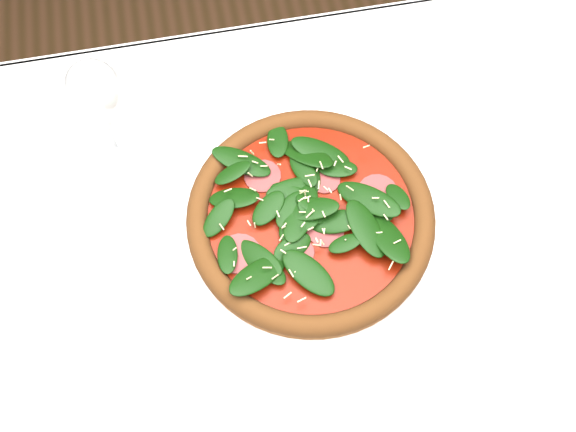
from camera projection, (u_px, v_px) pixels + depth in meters
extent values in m
plane|color=brown|center=(282.00, 375.00, 1.53)|extent=(6.00, 6.00, 0.00)
cube|color=white|center=(278.00, 266.00, 0.87)|extent=(1.20, 0.80, 0.04)
cylinder|color=#492D1D|center=(495.00, 138.00, 1.39)|extent=(0.06, 0.06, 0.71)
cube|color=white|center=(236.00, 73.00, 1.11)|extent=(1.20, 0.01, 0.22)
cylinder|color=white|center=(310.00, 222.00, 0.86)|extent=(0.38, 0.38, 0.01)
torus|color=white|center=(310.00, 221.00, 0.86)|extent=(0.38, 0.38, 0.01)
cylinder|color=#9C5325|center=(310.00, 218.00, 0.85)|extent=(0.43, 0.43, 0.01)
torus|color=#975522|center=(311.00, 215.00, 0.85)|extent=(0.43, 0.43, 0.03)
cylinder|color=#931B05|center=(311.00, 215.00, 0.85)|extent=(0.36, 0.36, 0.00)
cylinder|color=#A34441|center=(311.00, 214.00, 0.84)|extent=(0.32, 0.32, 0.00)
ellipsoid|color=#13380A|center=(311.00, 210.00, 0.83)|extent=(0.34, 0.34, 0.03)
cylinder|color=#F6E5A0|center=(311.00, 208.00, 0.83)|extent=(0.32, 0.32, 0.00)
cylinder|color=silver|center=(119.00, 146.00, 0.92)|extent=(0.06, 0.06, 0.00)
cylinder|color=silver|center=(111.00, 129.00, 0.88)|extent=(0.01, 0.01, 0.09)
ellipsoid|color=silver|center=(95.00, 92.00, 0.80)|extent=(0.07, 0.07, 0.10)
cylinder|color=white|center=(470.00, 127.00, 0.93)|extent=(0.12, 0.12, 0.01)
torus|color=white|center=(471.00, 126.00, 0.93)|extent=(0.12, 0.12, 0.01)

